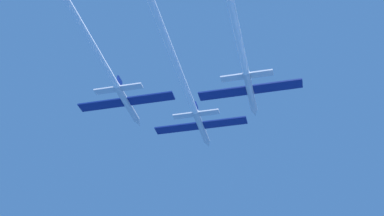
% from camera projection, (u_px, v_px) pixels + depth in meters
% --- Properties ---
extents(jet_lead, '(18.79, 48.24, 3.11)m').
position_uv_depth(jet_lead, '(188.00, 93.00, 89.67)').
color(jet_lead, silver).
extents(jet_left_wing, '(18.79, 53.80, 3.11)m').
position_uv_depth(jet_left_wing, '(99.00, 56.00, 81.97)').
color(jet_left_wing, silver).
extents(jet_right_wing, '(18.79, 55.82, 3.11)m').
position_uv_depth(jet_right_wing, '(238.00, 36.00, 76.59)').
color(jet_right_wing, silver).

